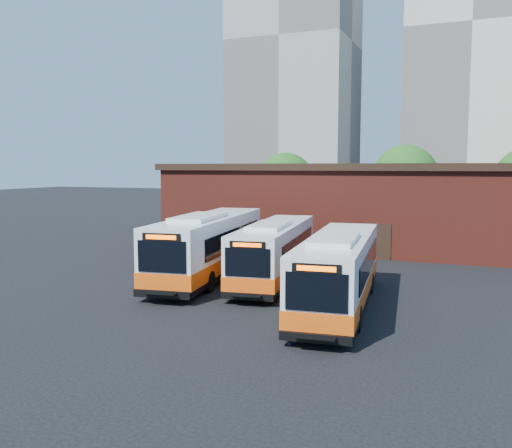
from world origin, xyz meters
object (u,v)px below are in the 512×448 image
at_px(bus_mideast, 275,253).
at_px(bus_east, 339,274).
at_px(bus_midwest, 209,248).
at_px(transit_worker, 292,321).

relative_size(bus_mideast, bus_east, 0.98).
relative_size(bus_midwest, bus_east, 1.09).
xyz_separation_m(bus_mideast, transit_worker, (4.22, -9.82, -0.66)).
relative_size(bus_east, transit_worker, 7.56).
distance_m(bus_midwest, transit_worker, 12.21).
bearing_deg(bus_mideast, transit_worker, -74.53).
relative_size(bus_midwest, transit_worker, 8.25).
distance_m(bus_midwest, bus_mideast, 3.77).
bearing_deg(transit_worker, bus_east, -0.96).
bearing_deg(transit_worker, bus_midwest, 43.57).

